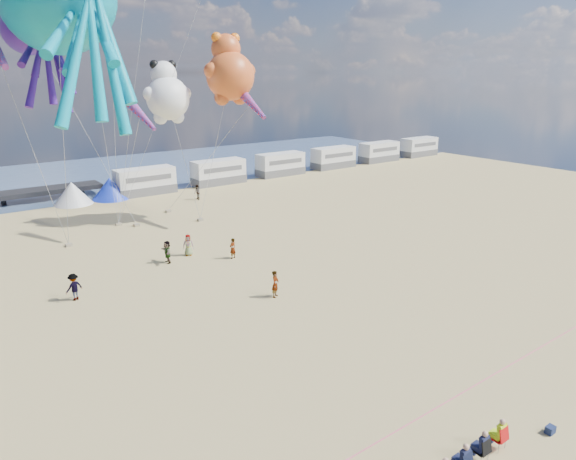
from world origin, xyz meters
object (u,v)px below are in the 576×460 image
object	(u,v)px
windsock_mid	(251,103)
motorhome_2	(280,164)
sandbag_b	(137,225)
motorhome_4	(379,152)
beachgoer_1	(197,192)
beachgoer_4	(167,252)
sandbag_e	(118,224)
kite_octopus_purple	(28,28)
motorhome_3	(333,158)
sandbag_a	(69,245)
motorhome_1	(218,172)
tent_white	(72,193)
tent_blue	(110,188)
beachgoer_0	(188,245)
standing_person	(275,284)
spectator_row	(461,458)
motorhome_0	(145,181)
sandbag_c	(200,220)
beachgoer_5	(233,248)
windsock_right	(140,114)
motorhome_5	(419,147)
kite_panda	(168,98)
kite_teddy_orange	(230,76)
sandbag_d	(168,211)
cooler_navy	(550,430)

from	to	relation	value
windsock_mid	motorhome_2	bearing A→B (deg)	52.88
sandbag_b	motorhome_4	bearing A→B (deg)	15.25
beachgoer_1	beachgoer_4	bearing A→B (deg)	-29.59
beachgoer_1	sandbag_b	world-z (taller)	beachgoer_1
sandbag_e	kite_octopus_purple	world-z (taller)	kite_octopus_purple
motorhome_3	sandbag_a	distance (m)	42.99
motorhome_1	tent_white	distance (m)	17.50
tent_blue	sandbag_a	world-z (taller)	tent_blue
sandbag_e	kite_octopus_purple	size ratio (longest dim) A/B	0.05
beachgoer_0	beachgoer_1	distance (m)	18.00
standing_person	beachgoer_0	xyz separation A→B (m)	(-0.97, 10.13, -0.03)
spectator_row	motorhome_1	bearing A→B (deg)	70.31
motorhome_0	sandbag_c	distance (m)	13.83
sandbag_c	sandbag_a	bearing A→B (deg)	-178.10
beachgoer_5	windsock_right	xyz separation A→B (m)	(-2.90, 8.85, 9.40)
motorhome_5	spectator_row	bearing A→B (deg)	-139.06
motorhome_3	windsock_mid	distance (m)	31.47
motorhome_1	kite_octopus_purple	world-z (taller)	kite_octopus_purple
kite_panda	kite_teddy_orange	world-z (taller)	kite_teddy_orange
spectator_row	beachgoer_0	size ratio (longest dim) A/B	3.70
motorhome_0	motorhome_2	xyz separation A→B (m)	(19.00, 0.00, 0.00)
beachgoer_0	sandbag_c	size ratio (longest dim) A/B	3.30
motorhome_0	kite_octopus_purple	world-z (taller)	kite_octopus_purple
motorhome_3	beachgoer_1	size ratio (longest dim) A/B	4.00
beachgoer_4	windsock_right	xyz separation A→B (m)	(1.40, 6.80, 9.35)
beachgoer_0	sandbag_b	world-z (taller)	beachgoer_0
tent_white	beachgoer_5	size ratio (longest dim) A/B	2.54
motorhome_4	sandbag_e	size ratio (longest dim) A/B	13.20
kite_octopus_purple	kite_teddy_orange	size ratio (longest dim) A/B	1.38
motorhome_5	beachgoer_0	bearing A→B (deg)	-157.55
sandbag_d	windsock_right	distance (m)	12.85
motorhome_4	kite_teddy_orange	xyz separation A→B (m)	(-34.92, -14.63, 11.56)
sandbag_d	windsock_mid	world-z (taller)	windsock_mid
beachgoer_5	sandbag_a	size ratio (longest dim) A/B	3.16
sandbag_e	windsock_mid	size ratio (longest dim) A/B	0.10
cooler_navy	kite_panda	distance (m)	37.91
cooler_navy	sandbag_a	world-z (taller)	cooler_navy
sandbag_e	sandbag_b	bearing A→B (deg)	-44.45
motorhome_3	beachgoer_4	size ratio (longest dim) A/B	3.94
kite_octopus_purple	kite_panda	world-z (taller)	kite_octopus_purple
beachgoer_1	beachgoer_5	distance (m)	19.40
spectator_row	beachgoer_4	bearing A→B (deg)	89.06
motorhome_2	sandbag_d	distance (m)	22.21
motorhome_4	beachgoer_5	world-z (taller)	motorhome_4
motorhome_5	sandbag_b	distance (m)	54.44
sandbag_a	kite_panda	size ratio (longest dim) A/B	0.08
motorhome_1	sandbag_d	distance (m)	14.09
motorhome_2	beachgoer_5	size ratio (longest dim) A/B	4.18
motorhome_0	beachgoer_1	world-z (taller)	motorhome_0
spectator_row	beachgoer_0	bearing A→B (deg)	84.83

